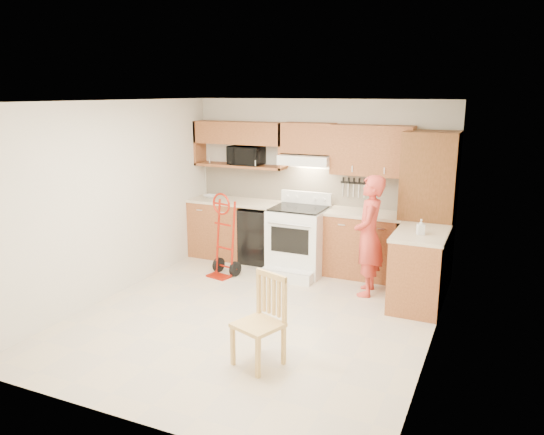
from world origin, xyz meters
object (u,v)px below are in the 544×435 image
Objects in this scene: person at (369,236)px; dining_chair at (258,322)px; hand_truck at (222,239)px; microwave at (246,155)px; range at (297,235)px.

person reaches higher than dining_chair.
person reaches higher than hand_truck.
dining_chair is at bearing -61.23° from microwave.
microwave is 1.47m from hand_truck.
range is at bearing 123.74° from dining_chair.
range is 2.72m from dining_chair.
hand_truck is (-2.08, -0.17, -0.24)m from person.
microwave reaches higher than person.
person is 1.75× the size of dining_chair.
person reaches higher than range.
person is 2.35m from dining_chair.
microwave is at bearing -118.49° from person.
hand_truck is at bearing 146.96° from dining_chair.
range is (1.03, -0.45, -1.06)m from microwave.
hand_truck is at bearing -93.26° from person.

